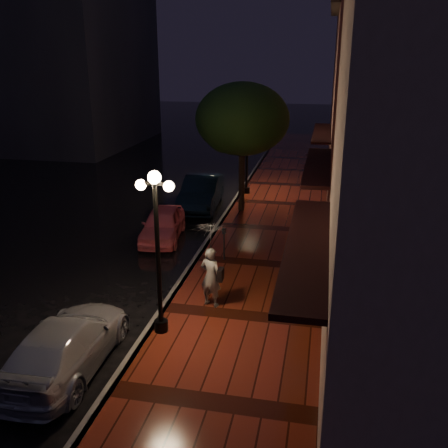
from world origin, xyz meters
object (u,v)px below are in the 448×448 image
Objects in this scene: street_tree at (243,121)px; silver_car at (67,344)px; woman_with_umbrella at (211,252)px; streetlamp_far at (247,146)px; navy_car at (202,192)px; streetlamp_near at (157,244)px; pink_car at (163,224)px; parking_meter at (224,241)px.

street_tree is 1.31× the size of silver_car.
silver_car is 1.77× the size of woman_with_umbrella.
street_tree is at bearing -85.09° from streetlamp_far.
woman_with_umbrella reaches higher than navy_car.
streetlamp_near reaches higher than pink_car.
streetlamp_near reaches higher than silver_car.
navy_car reaches higher than pink_car.
street_tree reaches higher than navy_car.
streetlamp_near reaches higher than woman_with_umbrella.
woman_with_umbrella is (2.73, -9.76, 1.03)m from navy_car.
woman_with_umbrella is at bearing -85.68° from street_tree.
street_tree is 13.43m from silver_car.
woman_with_umbrella is (2.67, 3.47, 1.16)m from silver_car.
street_tree is 1.57× the size of pink_car.
pink_car is 4.50m from navy_car.
woman_with_umbrella is at bearing -85.53° from streetlamp_far.
woman_with_umbrella reaches higher than parking_meter.
streetlamp_near is 1.00× the size of streetlamp_far.
silver_car reaches higher than pink_car.
silver_car is 4.53m from woman_with_umbrella.
pink_car is 8.77m from silver_car.
parking_meter is (2.41, -6.37, 0.09)m from navy_car.
pink_car is at bearing -40.99° from woman_with_umbrella.
woman_with_umbrella is at bearing -66.60° from pink_car.
navy_car is (-1.76, 11.42, -1.83)m from streetlamp_near.
streetlamp_near reaches higher than navy_car.
streetlamp_near is 2.09m from woman_with_umbrella.
parking_meter is at bearing -66.98° from woman_with_umbrella.
navy_car is at bearing -91.19° from silver_car.
street_tree reaches higher than streetlamp_near.
navy_car is 1.06× the size of silver_car.
street_tree is at bearing 88.65° from streetlamp_near.
streetlamp_near is at bearing -83.16° from parking_meter.
streetlamp_near is 11.70m from navy_car.
silver_car is at bearing -98.73° from street_tree.
navy_car is at bearing 98.78° from streetlamp_near.
streetlamp_far reaches higher than woman_with_umbrella.
street_tree reaches higher than parking_meter.
street_tree reaches higher than pink_car.
navy_car is at bearing -124.41° from streetlamp_far.
parking_meter is at bearing -110.43° from silver_car.
streetlamp_near is 14.00m from streetlamp_far.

